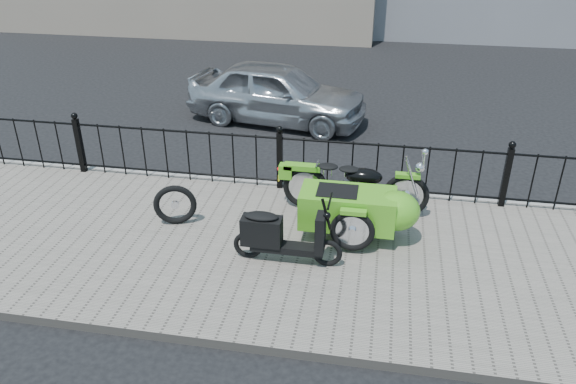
% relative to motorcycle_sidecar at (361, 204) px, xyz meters
% --- Properties ---
extents(ground, '(120.00, 120.00, 0.00)m').
position_rel_motorcycle_sidecar_xyz_m(ground, '(-1.39, -0.08, -0.59)').
color(ground, black).
rests_on(ground, ground).
extents(sidewalk, '(30.00, 3.80, 0.12)m').
position_rel_motorcycle_sidecar_xyz_m(sidewalk, '(-1.39, -0.58, -0.53)').
color(sidewalk, slate).
rests_on(sidewalk, ground).
extents(curb, '(30.00, 0.10, 0.12)m').
position_rel_motorcycle_sidecar_xyz_m(curb, '(-1.39, 1.36, -0.53)').
color(curb, gray).
rests_on(curb, ground).
extents(iron_fence, '(14.11, 0.11, 1.08)m').
position_rel_motorcycle_sidecar_xyz_m(iron_fence, '(-1.39, 1.22, -0.01)').
color(iron_fence, black).
rests_on(iron_fence, sidewalk).
extents(motorcycle_sidecar, '(2.28, 1.48, 0.98)m').
position_rel_motorcycle_sidecar_xyz_m(motorcycle_sidecar, '(0.00, 0.00, 0.00)').
color(motorcycle_sidecar, black).
rests_on(motorcycle_sidecar, sidewalk).
extents(scooter, '(1.44, 0.42, 0.98)m').
position_rel_motorcycle_sidecar_xyz_m(scooter, '(-0.99, -0.87, -0.10)').
color(scooter, black).
rests_on(scooter, sidewalk).
extents(spare_tire, '(0.62, 0.26, 0.62)m').
position_rel_motorcycle_sidecar_xyz_m(spare_tire, '(-2.66, -0.20, -0.16)').
color(spare_tire, black).
rests_on(spare_tire, sidewalk).
extents(sedan_car, '(4.06, 2.20, 1.31)m').
position_rel_motorcycle_sidecar_xyz_m(sedan_car, '(-2.10, 4.56, 0.06)').
color(sedan_car, '#B1B4B9').
rests_on(sedan_car, ground).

